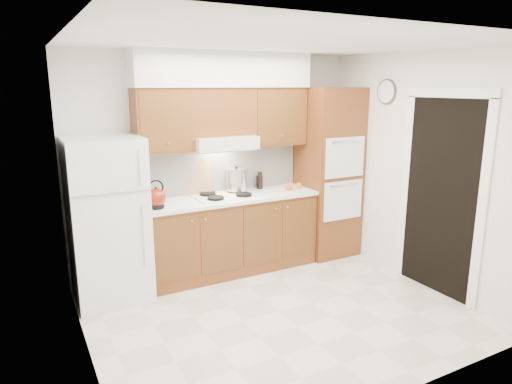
{
  "coord_description": "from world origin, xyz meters",
  "views": [
    {
      "loc": [
        -2.19,
        -3.59,
        2.23
      ],
      "look_at": [
        -0.03,
        0.45,
        1.15
      ],
      "focal_mm": 32.0,
      "sensor_mm": 36.0,
      "label": 1
    }
  ],
  "objects_px": {
    "kettle": "(156,198)",
    "oven_cabinet": "(328,173)",
    "fridge": "(108,220)",
    "stock_pot": "(237,180)"
  },
  "relations": [
    {
      "from": "fridge",
      "to": "oven_cabinet",
      "type": "xyz_separation_m",
      "value": [
        2.85,
        0.03,
        0.24
      ]
    },
    {
      "from": "oven_cabinet",
      "to": "stock_pot",
      "type": "bearing_deg",
      "value": 172.8
    },
    {
      "from": "fridge",
      "to": "oven_cabinet",
      "type": "relative_size",
      "value": 0.78
    },
    {
      "from": "fridge",
      "to": "stock_pot",
      "type": "height_order",
      "value": "fridge"
    },
    {
      "from": "kettle",
      "to": "stock_pot",
      "type": "relative_size",
      "value": 0.8
    },
    {
      "from": "kettle",
      "to": "oven_cabinet",
      "type": "bearing_deg",
      "value": 2.94
    },
    {
      "from": "oven_cabinet",
      "to": "stock_pot",
      "type": "relative_size",
      "value": 8.51
    },
    {
      "from": "fridge",
      "to": "stock_pot",
      "type": "distance_m",
      "value": 1.61
    },
    {
      "from": "oven_cabinet",
      "to": "kettle",
      "type": "bearing_deg",
      "value": -177.37
    },
    {
      "from": "fridge",
      "to": "stock_pot",
      "type": "relative_size",
      "value": 6.65
    }
  ]
}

